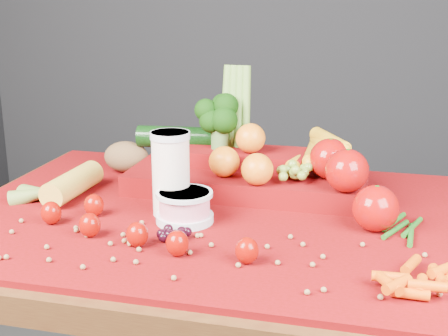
% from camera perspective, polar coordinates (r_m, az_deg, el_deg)
% --- Properties ---
extents(table, '(1.10, 0.80, 0.75)m').
position_cam_1_polar(table, '(1.30, -0.22, -8.52)').
color(table, '#36180C').
rests_on(table, ground).
extents(red_cloth, '(1.05, 0.75, 0.01)m').
position_cam_1_polar(red_cloth, '(1.26, -0.23, -4.36)').
color(red_cloth, '#6F030B').
rests_on(red_cloth, table).
extents(milk_glass, '(0.08, 0.08, 0.17)m').
position_cam_1_polar(milk_glass, '(1.23, -4.88, -0.24)').
color(milk_glass, white).
rests_on(milk_glass, red_cloth).
extents(yogurt_bowl, '(0.11, 0.11, 0.06)m').
position_cam_1_polar(yogurt_bowl, '(1.20, -3.63, -3.46)').
color(yogurt_bowl, silver).
rests_on(yogurt_bowl, red_cloth).
extents(strawberry_scatter, '(0.44, 0.18, 0.05)m').
position_cam_1_polar(strawberry_scatter, '(1.13, -8.69, -5.27)').
color(strawberry_scatter, '#990300').
rests_on(strawberry_scatter, red_cloth).
extents(dark_grape_cluster, '(0.06, 0.05, 0.03)m').
position_cam_1_polar(dark_grape_cluster, '(1.13, -4.47, -5.89)').
color(dark_grape_cluster, black).
rests_on(dark_grape_cluster, red_cloth).
extents(soybean_scatter, '(0.84, 0.24, 0.01)m').
position_cam_1_polar(soybean_scatter, '(1.08, -2.92, -7.47)').
color(soybean_scatter, olive).
rests_on(soybean_scatter, red_cloth).
extents(corn_ear, '(0.19, 0.23, 0.06)m').
position_cam_1_polar(corn_ear, '(1.37, -15.41, -1.96)').
color(corn_ear, yellow).
rests_on(corn_ear, red_cloth).
extents(potato, '(0.11, 0.08, 0.08)m').
position_cam_1_polar(potato, '(1.54, -8.91, 1.01)').
color(potato, brown).
rests_on(potato, red_cloth).
extents(baby_carrot_pile, '(0.18, 0.18, 0.03)m').
position_cam_1_polar(baby_carrot_pile, '(1.00, 17.33, -9.43)').
color(baby_carrot_pile, '#D24A07').
rests_on(baby_carrot_pile, red_cloth).
extents(green_bean_pile, '(0.14, 0.12, 0.01)m').
position_cam_1_polar(green_bean_pile, '(1.21, 16.14, -5.32)').
color(green_bean_pile, '#1B5D15').
rests_on(green_bean_pile, red_cloth).
extents(produce_mound, '(0.61, 0.37, 0.27)m').
position_cam_1_polar(produce_mound, '(1.37, 3.51, 0.21)').
color(produce_mound, '#6F030B').
rests_on(produce_mound, red_cloth).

